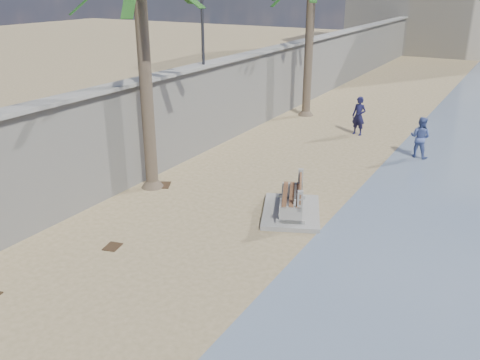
% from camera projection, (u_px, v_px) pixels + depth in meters
% --- Properties ---
extents(ground_plane, '(140.00, 140.00, 0.00)m').
position_uv_depth(ground_plane, '(80.00, 358.00, 9.75)').
color(ground_plane, '#98825D').
extents(seawall, '(0.45, 70.00, 3.50)m').
position_uv_depth(seawall, '(285.00, 79.00, 27.64)').
color(seawall, gray).
rests_on(seawall, ground_plane).
extents(wall_cap, '(0.80, 70.00, 0.12)m').
position_uv_depth(wall_cap, '(286.00, 46.00, 26.99)').
color(wall_cap, gray).
rests_on(wall_cap, seawall).
extents(bench_far, '(2.58, 3.00, 1.06)m').
position_uv_depth(bench_far, '(292.00, 200.00, 15.62)').
color(bench_far, gray).
rests_on(bench_far, ground_plane).
extents(person_a, '(0.83, 0.64, 2.06)m').
position_uv_depth(person_a, '(359.00, 113.00, 23.54)').
color(person_a, '#131234').
rests_on(person_a, ground_plane).
extents(person_b, '(1.00, 0.83, 1.88)m').
position_uv_depth(person_b, '(420.00, 135.00, 20.53)').
color(person_b, '#465691').
rests_on(person_b, ground_plane).
extents(debris_c, '(0.74, 0.79, 0.03)m').
position_uv_depth(debris_c, '(163.00, 185.00, 17.97)').
color(debris_c, '#382616').
rests_on(debris_c, ground_plane).
extents(debris_d, '(0.48, 0.55, 0.03)m').
position_uv_depth(debris_d, '(113.00, 247.00, 13.80)').
color(debris_d, '#382616').
rests_on(debris_d, ground_plane).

